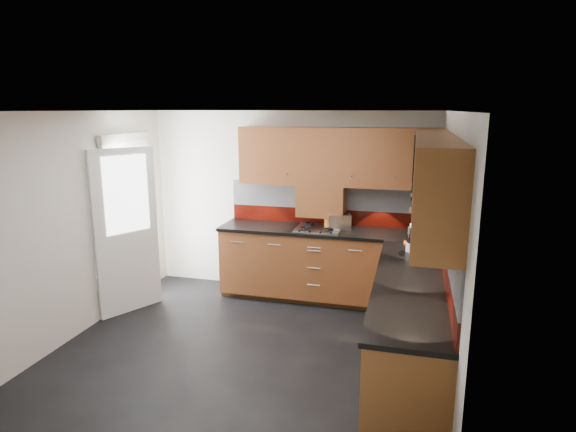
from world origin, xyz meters
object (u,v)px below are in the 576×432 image
(toaster, at_px, (339,222))
(gas_hob, at_px, (319,228))
(utensil_pot, at_px, (329,220))
(food_processor, at_px, (415,239))

(toaster, bearing_deg, gas_hob, -162.47)
(utensil_pot, relative_size, food_processor, 1.45)
(gas_hob, distance_m, food_processor, 1.36)
(gas_hob, bearing_deg, food_processor, -30.15)
(utensil_pot, bearing_deg, food_processor, -37.58)
(utensil_pot, distance_m, toaster, 0.15)
(gas_hob, height_order, utensil_pot, utensil_pot)
(utensil_pot, height_order, toaster, utensil_pot)
(utensil_pot, bearing_deg, gas_hob, -127.29)
(gas_hob, xyz_separation_m, utensil_pot, (0.11, 0.14, 0.08))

